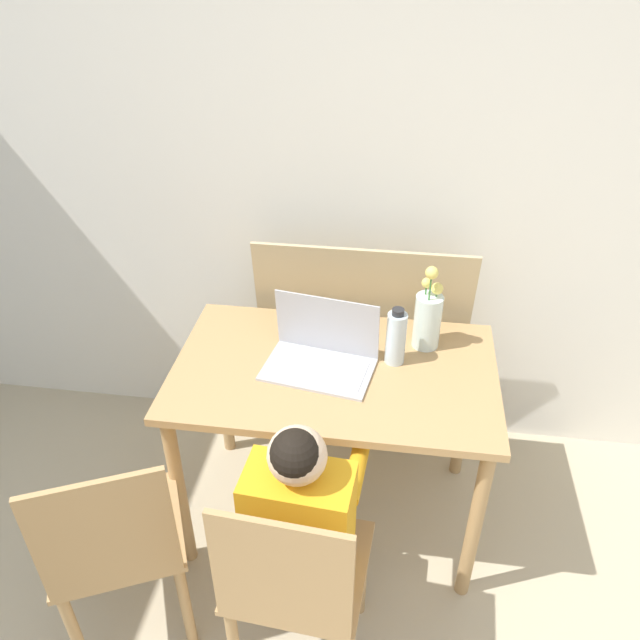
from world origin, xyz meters
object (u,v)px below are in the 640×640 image
laptop (322,351)px  water_bottle (396,337)px  chair_spare (117,546)px  flower_vase (428,317)px  chair_occupied (295,582)px  person_seated (304,512)px

laptop → water_bottle: laptop is taller
chair_spare → flower_vase: (0.91, 0.79, 0.42)m
chair_occupied → laptop: laptop is taller
chair_occupied → water_bottle: size_ratio=4.01×
person_seated → laptop: person_seated is taller
person_seated → water_bottle: 0.68m
flower_vase → person_seated: bearing=-115.6°
chair_spare → person_seated: person_seated is taller
laptop → water_bottle: size_ratio=1.86×
chair_occupied → water_bottle: bearing=-104.2°
person_seated → water_bottle: person_seated is taller
flower_vase → water_bottle: (-0.11, -0.11, -0.02)m
chair_spare → flower_vase: bearing=-163.8°
chair_occupied → flower_vase: (0.35, 0.83, 0.42)m
chair_spare → person_seated: (0.57, 0.08, 0.16)m
laptop → flower_vase: bearing=33.8°
person_seated → water_bottle: size_ratio=4.58×
chair_occupied → person_seated: (0.01, 0.12, 0.16)m
chair_spare → chair_occupied: bearing=150.9°
water_bottle → laptop: bearing=-169.0°
chair_occupied → laptop: (-0.01, 0.67, 0.35)m
laptop → person_seated: bearing=-78.2°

